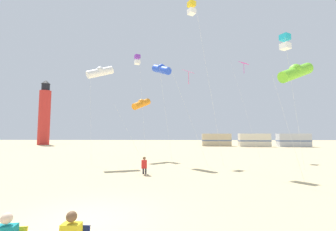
{
  "coord_description": "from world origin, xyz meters",
  "views": [
    {
      "loc": [
        2.71,
        -6.88,
        2.57
      ],
      "look_at": [
        1.97,
        12.81,
        4.25
      ],
      "focal_mm": 24.06,
      "sensor_mm": 36.0,
      "label": 1
    }
  ],
  "objects_px": {
    "kite_tube_lime": "(296,72)",
    "rv_van_tan": "(216,140)",
    "kite_box_gold": "(192,8)",
    "kite_tube_orange": "(141,104)",
    "kite_box_violet": "(137,60)",
    "rv_van_silver": "(293,140)",
    "kite_tube_white": "(100,72)",
    "rv_van_cream": "(254,140)",
    "lighthouse_distant": "(44,114)",
    "kite_tube_blue": "(161,69)",
    "kite_diamond_rainbow": "(189,75)",
    "kite_box_cyan": "(285,42)",
    "kite_flyer_standing": "(144,165)",
    "kite_diamond_magenta": "(244,67)"
  },
  "relations": [
    {
      "from": "kite_flyer_standing",
      "to": "kite_box_gold",
      "type": "distance_m",
      "value": 14.45
    },
    {
      "from": "kite_tube_lime",
      "to": "kite_tube_white",
      "type": "relative_size",
      "value": 0.78
    },
    {
      "from": "kite_tube_orange",
      "to": "rv_van_cream",
      "type": "relative_size",
      "value": 0.99
    },
    {
      "from": "lighthouse_distant",
      "to": "rv_van_silver",
      "type": "distance_m",
      "value": 59.86
    },
    {
      "from": "kite_box_violet",
      "to": "kite_tube_orange",
      "type": "distance_m",
      "value": 6.63
    },
    {
      "from": "kite_tube_white",
      "to": "kite_box_cyan",
      "type": "xyz_separation_m",
      "value": [
        15.19,
        -3.4,
        1.16
      ]
    },
    {
      "from": "kite_tube_lime",
      "to": "kite_diamond_magenta",
      "type": "relative_size",
      "value": 0.65
    },
    {
      "from": "kite_tube_lime",
      "to": "rv_van_cream",
      "type": "xyz_separation_m",
      "value": [
        9.46,
        35.61,
        -4.99
      ]
    },
    {
      "from": "kite_flyer_standing",
      "to": "lighthouse_distant",
      "type": "xyz_separation_m",
      "value": [
        -32.05,
        42.01,
        7.22
      ]
    },
    {
      "from": "rv_van_tan",
      "to": "rv_van_silver",
      "type": "bearing_deg",
      "value": -6.22
    },
    {
      "from": "kite_box_cyan",
      "to": "rv_van_cream",
      "type": "bearing_deg",
      "value": 75.32
    },
    {
      "from": "kite_box_violet",
      "to": "rv_van_silver",
      "type": "bearing_deg",
      "value": 37.36
    },
    {
      "from": "kite_tube_white",
      "to": "rv_van_silver",
      "type": "xyz_separation_m",
      "value": [
        31.9,
        29.02,
        -6.95
      ]
    },
    {
      "from": "lighthouse_distant",
      "to": "kite_box_violet",
      "type": "bearing_deg",
      "value": -45.77
    },
    {
      "from": "kite_box_cyan",
      "to": "kite_tube_orange",
      "type": "relative_size",
      "value": 1.54
    },
    {
      "from": "kite_tube_orange",
      "to": "kite_diamond_magenta",
      "type": "bearing_deg",
      "value": 8.36
    },
    {
      "from": "kite_box_violet",
      "to": "lighthouse_distant",
      "type": "relative_size",
      "value": 0.73
    },
    {
      "from": "kite_box_gold",
      "to": "kite_box_cyan",
      "type": "height_order",
      "value": "kite_box_gold"
    },
    {
      "from": "rv_van_tan",
      "to": "kite_diamond_rainbow",
      "type": "bearing_deg",
      "value": -100.91
    },
    {
      "from": "rv_van_cream",
      "to": "rv_van_silver",
      "type": "relative_size",
      "value": 1.0
    },
    {
      "from": "kite_tube_lime",
      "to": "rv_van_cream",
      "type": "relative_size",
      "value": 1.07
    },
    {
      "from": "rv_van_tan",
      "to": "kite_flyer_standing",
      "type": "bearing_deg",
      "value": -103.43
    },
    {
      "from": "kite_tube_lime",
      "to": "rv_van_cream",
      "type": "bearing_deg",
      "value": 75.12
    },
    {
      "from": "kite_diamond_magenta",
      "to": "rv_van_silver",
      "type": "bearing_deg",
      "value": 54.25
    },
    {
      "from": "kite_tube_blue",
      "to": "lighthouse_distant",
      "type": "xyz_separation_m",
      "value": [
        -32.74,
        36.04,
        -0.88
      ]
    },
    {
      "from": "kite_diamond_rainbow",
      "to": "kite_tube_orange",
      "type": "height_order",
      "value": "kite_diamond_rainbow"
    },
    {
      "from": "kite_tube_white",
      "to": "kite_box_cyan",
      "type": "distance_m",
      "value": 15.61
    },
    {
      "from": "kite_box_violet",
      "to": "rv_van_cream",
      "type": "bearing_deg",
      "value": 46.8
    },
    {
      "from": "kite_box_violet",
      "to": "kite_flyer_standing",
      "type": "bearing_deg",
      "value": -77.41
    },
    {
      "from": "kite_diamond_rainbow",
      "to": "kite_diamond_magenta",
      "type": "height_order",
      "value": "kite_diamond_magenta"
    },
    {
      "from": "rv_van_cream",
      "to": "rv_van_silver",
      "type": "distance_m",
      "value": 8.16
    },
    {
      "from": "kite_tube_white",
      "to": "lighthouse_distant",
      "type": "xyz_separation_m",
      "value": [
        -27.12,
        36.64,
        -0.5
      ]
    },
    {
      "from": "kite_box_violet",
      "to": "rv_van_tan",
      "type": "relative_size",
      "value": 1.87
    },
    {
      "from": "lighthouse_distant",
      "to": "rv_van_cream",
      "type": "relative_size",
      "value": 2.55
    },
    {
      "from": "kite_box_violet",
      "to": "kite_box_gold",
      "type": "bearing_deg",
      "value": -49.54
    },
    {
      "from": "kite_tube_lime",
      "to": "kite_tube_white",
      "type": "xyz_separation_m",
      "value": [
        -14.29,
        6.34,
        1.96
      ]
    },
    {
      "from": "kite_flyer_standing",
      "to": "lighthouse_distant",
      "type": "height_order",
      "value": "lighthouse_distant"
    },
    {
      "from": "lighthouse_distant",
      "to": "kite_box_gold",
      "type": "bearing_deg",
      "value": -46.46
    },
    {
      "from": "kite_tube_blue",
      "to": "rv_van_cream",
      "type": "bearing_deg",
      "value": 57.69
    },
    {
      "from": "kite_diamond_rainbow",
      "to": "kite_tube_white",
      "type": "distance_m",
      "value": 8.17
    },
    {
      "from": "kite_diamond_rainbow",
      "to": "kite_tube_white",
      "type": "bearing_deg",
      "value": -177.01
    },
    {
      "from": "rv_van_tan",
      "to": "rv_van_cream",
      "type": "distance_m",
      "value": 8.04
    },
    {
      "from": "kite_tube_blue",
      "to": "rv_van_silver",
      "type": "bearing_deg",
      "value": 47.24
    },
    {
      "from": "kite_diamond_rainbow",
      "to": "lighthouse_distant",
      "type": "relative_size",
      "value": 0.51
    },
    {
      "from": "rv_van_silver",
      "to": "kite_tube_blue",
      "type": "bearing_deg",
      "value": -128.54
    },
    {
      "from": "kite_tube_lime",
      "to": "rv_van_tan",
      "type": "bearing_deg",
      "value": 87.31
    },
    {
      "from": "kite_tube_blue",
      "to": "kite_diamond_rainbow",
      "type": "distance_m",
      "value": 2.61
    },
    {
      "from": "kite_box_gold",
      "to": "kite_tube_orange",
      "type": "distance_m",
      "value": 10.36
    },
    {
      "from": "rv_van_tan",
      "to": "rv_van_silver",
      "type": "distance_m",
      "value": 16.05
    },
    {
      "from": "rv_van_cream",
      "to": "kite_tube_lime",
      "type": "bearing_deg",
      "value": -100.71
    }
  ]
}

